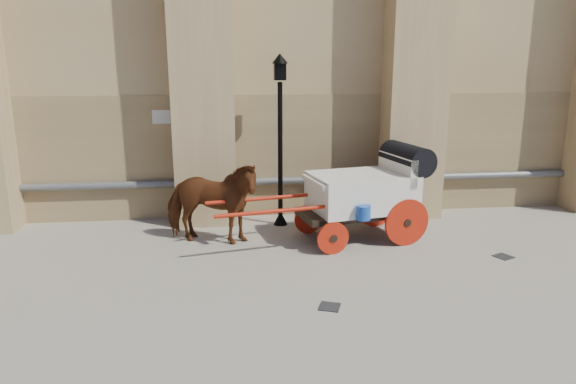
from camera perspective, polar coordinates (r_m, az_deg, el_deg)
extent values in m
plane|color=gray|center=(9.20, -3.22, -9.73)|extent=(90.00, 90.00, 0.00)
cube|color=#947B51|center=(12.99, 4.31, 4.22)|extent=(44.00, 0.35, 3.00)
cylinder|color=#59595B|center=(12.85, 4.50, 1.38)|extent=(42.00, 0.18, 0.18)
cube|color=beige|center=(12.52, -13.89, 8.11)|extent=(0.42, 0.04, 0.32)
imported|color=#642B15|center=(10.82, -8.58, -1.18)|extent=(2.30, 1.53, 1.78)
cube|color=black|center=(11.14, 7.59, -2.21)|extent=(2.61, 1.57, 0.13)
cube|color=silver|center=(11.07, 8.18, 0.05)|extent=(2.34, 1.77, 0.78)
cube|color=silver|center=(11.36, 12.04, 2.54)|extent=(0.44, 1.39, 0.61)
cube|color=silver|center=(10.63, 3.66, 1.12)|extent=(0.62, 1.27, 0.11)
cylinder|color=black|center=(11.44, 13.06, 3.69)|extent=(0.88, 1.48, 0.62)
cylinder|color=#AA1C0B|center=(10.98, 13.06, -3.31)|extent=(0.99, 0.26, 1.00)
cylinder|color=#AA1C0B|center=(12.13, 9.72, -1.50)|extent=(0.99, 0.26, 1.00)
cylinder|color=#AA1C0B|center=(10.29, 5.01, -5.13)|extent=(0.67, 0.20, 0.67)
cylinder|color=#AA1C0B|center=(11.51, 2.31, -3.01)|extent=(0.67, 0.20, 0.67)
cylinder|color=#AA1C0B|center=(9.94, -0.66, -2.08)|extent=(2.63, 0.60, 0.08)
cylinder|color=#AA1C0B|center=(10.87, -2.25, -0.69)|extent=(2.63, 0.60, 0.08)
cylinder|color=#194AB2|center=(10.31, 8.39, -2.28)|extent=(0.29, 0.29, 0.29)
cylinder|color=black|center=(11.83, -0.87, 4.08)|extent=(0.11, 0.11, 3.32)
cone|color=black|center=(12.18, -0.84, -2.86)|extent=(0.33, 0.33, 0.33)
cube|color=black|center=(11.66, -0.90, 13.27)|extent=(0.26, 0.26, 0.39)
cone|color=black|center=(11.66, -0.91, 14.62)|extent=(0.37, 0.37, 0.22)
cube|color=black|center=(8.26, 4.65, -12.58)|extent=(0.42, 0.42, 0.01)
cube|color=black|center=(11.06, 22.81, -6.63)|extent=(0.42, 0.42, 0.01)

